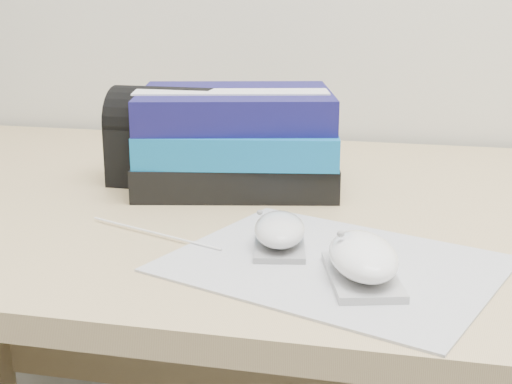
% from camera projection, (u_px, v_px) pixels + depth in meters
% --- Properties ---
extents(desk, '(1.60, 0.80, 0.73)m').
position_uv_depth(desk, '(342.00, 340.00, 1.07)').
color(desk, tan).
rests_on(desk, ground).
extents(mousepad, '(0.39, 0.34, 0.00)m').
position_uv_depth(mousepad, '(333.00, 264.00, 0.73)').
color(mousepad, '#94959C').
rests_on(mousepad, desk).
extents(mouse_rear, '(0.07, 0.11, 0.04)m').
position_uv_depth(mouse_rear, '(280.00, 232.00, 0.77)').
color(mouse_rear, gray).
rests_on(mouse_rear, mousepad).
extents(mouse_front, '(0.09, 0.13, 0.05)m').
position_uv_depth(mouse_front, '(363.00, 259.00, 0.68)').
color(mouse_front, '#A5A5A7').
rests_on(mouse_front, mousepad).
extents(usb_cable, '(0.18, 0.07, 0.00)m').
position_uv_depth(usb_cable, '(154.00, 233.00, 0.82)').
color(usb_cable, white).
rests_on(usb_cable, mousepad).
extents(book_stack, '(0.32, 0.27, 0.14)m').
position_uv_depth(book_stack, '(238.00, 139.00, 1.02)').
color(book_stack, black).
rests_on(book_stack, desk).
extents(pouch, '(0.15, 0.10, 0.14)m').
position_uv_depth(pouch, '(164.00, 136.00, 1.03)').
color(pouch, black).
rests_on(pouch, desk).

